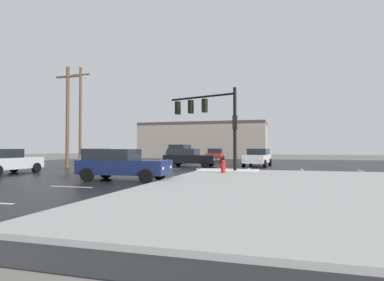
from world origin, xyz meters
TOP-DOWN VIEW (x-y plane):
  - ground_plane at (0.00, 0.00)m, footprint 120.00×120.00m
  - road_asphalt at (0.00, 0.00)m, footprint 44.00×44.00m
  - sidewalk_corner at (12.00, -12.00)m, footprint 18.00×18.00m
  - snow_strip_curbside at (5.00, -4.00)m, footprint 4.00×1.60m
  - lane_markings at (1.20, -1.38)m, footprint 36.15×36.15m
  - traffic_signal_mast at (3.91, -4.14)m, footprint 5.09×1.88m
  - fire_hydrant at (5.11, -6.42)m, footprint 0.48×0.26m
  - strip_building_background at (-3.92, 25.79)m, footprint 20.35×8.00m
  - sedan_red at (0.73, 12.47)m, footprint 2.40×4.67m
  - sedan_black at (0.78, 0.98)m, footprint 4.61×2.21m
  - suv_blue at (-2.99, 10.22)m, footprint 2.23×4.86m
  - sedan_white at (6.43, 3.73)m, footprint 2.40×4.67m
  - sedan_navy at (0.75, -11.06)m, footprint 4.58×2.12m
  - sedan_silver at (-7.98, -9.74)m, footprint 2.07×4.56m
  - sedan_grey at (-8.21, 1.20)m, footprint 2.18×4.60m
  - utility_pole_mid at (-8.36, -3.22)m, footprint 2.20×0.28m
  - utility_pole_far at (-12.33, 4.16)m, footprint 2.20×0.28m

SIDE VIEW (x-z plane):
  - ground_plane at x=0.00m, z-range 0.00..0.00m
  - road_asphalt at x=0.00m, z-range 0.00..0.02m
  - lane_markings at x=1.20m, z-range 0.02..0.03m
  - sidewalk_corner at x=12.00m, z-range 0.00..0.14m
  - snow_strip_curbside at x=5.00m, z-range 0.14..0.20m
  - fire_hydrant at x=5.11m, z-range 0.14..0.93m
  - sedan_red at x=0.73m, z-range 0.06..1.64m
  - sedan_black at x=0.78m, z-range 0.06..1.64m
  - sedan_white at x=6.43m, z-range 0.06..1.64m
  - sedan_navy at x=0.75m, z-range 0.06..1.64m
  - sedan_silver at x=-7.98m, z-range 0.06..1.64m
  - sedan_grey at x=-8.21m, z-range 0.06..1.64m
  - suv_blue at x=-2.99m, z-range 0.08..2.11m
  - strip_building_background at x=-3.92m, z-range 0.00..5.79m
  - traffic_signal_mast at x=3.91m, z-range 1.21..6.71m
  - utility_pole_mid at x=-8.36m, z-range 0.21..8.53m
  - utility_pole_far at x=-12.33m, z-range 0.22..10.60m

